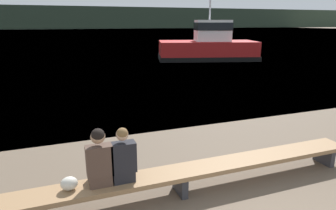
{
  "coord_description": "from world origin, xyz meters",
  "views": [
    {
      "loc": [
        -2.47,
        -1.5,
        3.03
      ],
      "look_at": [
        0.32,
        5.97,
        0.81
      ],
      "focal_mm": 32.0,
      "sensor_mm": 36.0,
      "label": 1
    }
  ],
  "objects_px": {
    "person_right": "(123,158)",
    "shopping_bag": "(69,184)",
    "tugboat_red": "(208,47)",
    "bench_main": "(180,174)",
    "person_left": "(99,160)"
  },
  "relations": [
    {
      "from": "bench_main",
      "to": "person_left",
      "type": "xyz_separation_m",
      "value": [
        -1.41,
        0.0,
        0.53
      ]
    },
    {
      "from": "bench_main",
      "to": "shopping_bag",
      "type": "xyz_separation_m",
      "value": [
        -1.9,
        0.03,
        0.19
      ]
    },
    {
      "from": "bench_main",
      "to": "person_left",
      "type": "height_order",
      "value": "person_left"
    },
    {
      "from": "person_right",
      "to": "tugboat_red",
      "type": "relative_size",
      "value": 0.11
    },
    {
      "from": "person_left",
      "to": "person_right",
      "type": "xyz_separation_m",
      "value": [
        0.38,
        0.0,
        -0.04
      ]
    },
    {
      "from": "shopping_bag",
      "to": "person_left",
      "type": "bearing_deg",
      "value": -2.89
    },
    {
      "from": "person_left",
      "to": "tugboat_red",
      "type": "bearing_deg",
      "value": 57.45
    },
    {
      "from": "tugboat_red",
      "to": "bench_main",
      "type": "bearing_deg",
      "value": 166.97
    },
    {
      "from": "bench_main",
      "to": "tugboat_red",
      "type": "distance_m",
      "value": 20.31
    },
    {
      "from": "bench_main",
      "to": "shopping_bag",
      "type": "relative_size",
      "value": 28.07
    },
    {
      "from": "bench_main",
      "to": "person_right",
      "type": "bearing_deg",
      "value": 179.81
    },
    {
      "from": "shopping_bag",
      "to": "tugboat_red",
      "type": "distance_m",
      "value": 21.27
    },
    {
      "from": "shopping_bag",
      "to": "tugboat_red",
      "type": "relative_size",
      "value": 0.03
    },
    {
      "from": "person_right",
      "to": "shopping_bag",
      "type": "relative_size",
      "value": 3.57
    },
    {
      "from": "person_left",
      "to": "shopping_bag",
      "type": "distance_m",
      "value": 0.59
    }
  ]
}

